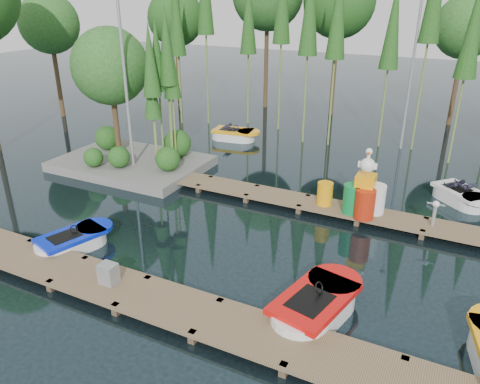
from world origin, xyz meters
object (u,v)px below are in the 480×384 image
at_px(yellow_barrel, 325,194).
at_px(drum_cluster, 365,196).
at_px(boat_red, 316,307).
at_px(boat_blue, 73,242).
at_px(boat_yellow_far, 234,135).
at_px(utility_cabinet, 108,274).
at_px(island, 124,93).

height_order(yellow_barrel, drum_cluster, drum_cluster).
bearing_deg(boat_red, drum_cluster, 104.21).
height_order(boat_blue, boat_yellow_far, boat_yellow_far).
xyz_separation_m(boat_red, boat_yellow_far, (-8.21, 11.70, -0.01)).
bearing_deg(utility_cabinet, island, 125.62).
distance_m(boat_blue, drum_cluster, 9.26).
bearing_deg(boat_yellow_far, island, -101.67).
height_order(boat_red, utility_cabinet, boat_red).
xyz_separation_m(boat_red, yellow_barrel, (-1.52, 5.57, 0.42)).
height_order(boat_yellow_far, drum_cluster, drum_cluster).
bearing_deg(boat_yellow_far, drum_cluster, -25.62).
bearing_deg(island, drum_cluster, -5.21).
bearing_deg(boat_blue, island, 132.76).
height_order(island, boat_blue, island).
bearing_deg(utility_cabinet, yellow_barrel, 63.57).
bearing_deg(boat_red, utility_cabinet, -151.45).
bearing_deg(utility_cabinet, boat_blue, 153.68).
relative_size(utility_cabinet, yellow_barrel, 0.67).
xyz_separation_m(island, boat_yellow_far, (2.38, 5.34, -2.91)).
relative_size(boat_yellow_far, utility_cabinet, 5.02).
distance_m(utility_cabinet, yellow_barrel, 7.82).
bearing_deg(drum_cluster, utility_cabinet, -125.36).
height_order(boat_red, boat_yellow_far, boat_yellow_far).
bearing_deg(boat_blue, utility_cabinet, -8.94).
relative_size(island, boat_yellow_far, 2.52).
bearing_deg(boat_yellow_far, utility_cabinet, -63.93).
height_order(boat_blue, yellow_barrel, yellow_barrel).
xyz_separation_m(boat_blue, boat_red, (7.47, 0.21, 0.05)).
bearing_deg(yellow_barrel, boat_red, -74.69).
relative_size(island, boat_red, 2.15).
distance_m(boat_red, boat_yellow_far, 14.29).
bearing_deg(utility_cabinet, drum_cluster, 54.64).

